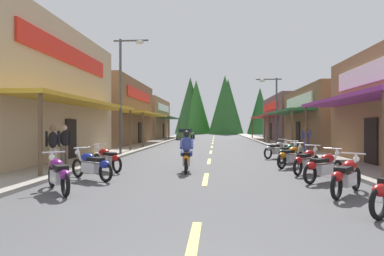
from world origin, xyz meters
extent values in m
cube|color=#4C4C4F|center=(0.00, 25.63, -0.05)|extent=(9.70, 81.26, 0.10)
cube|color=gray|center=(-5.94, 25.63, 0.06)|extent=(2.17, 81.26, 0.12)
cube|color=gray|center=(5.94, 25.63, 0.06)|extent=(2.17, 81.26, 0.12)
cube|color=#E0C64C|center=(0.00, 2.00, 0.01)|extent=(0.16, 2.40, 0.01)
cube|color=#E0C64C|center=(0.00, 7.83, 0.01)|extent=(0.16, 2.40, 0.01)
cube|color=#E0C64C|center=(0.00, 12.98, 0.01)|extent=(0.16, 2.40, 0.01)
cube|color=#E0C64C|center=(0.00, 18.45, 0.01)|extent=(0.16, 2.40, 0.01)
cube|color=#E0C64C|center=(0.00, 23.82, 0.01)|extent=(0.16, 2.40, 0.01)
cube|color=#E0C64C|center=(0.00, 29.38, 0.01)|extent=(0.16, 2.40, 0.01)
cube|color=#E0C64C|center=(0.00, 34.56, 0.01)|extent=(0.16, 2.40, 0.01)
cube|color=#E0C64C|center=(0.00, 40.93, 0.01)|extent=(0.16, 2.40, 0.01)
cube|color=#E0C64C|center=(0.00, 47.36, 0.01)|extent=(0.16, 2.40, 0.01)
cube|color=#E0C64C|center=(0.00, 53.63, 0.01)|extent=(0.16, 2.40, 0.01)
cube|color=tan|center=(-10.18, 12.79, 3.41)|extent=(6.32, 12.40, 6.82)
cube|color=gold|center=(-6.12, 12.79, 2.90)|extent=(1.80, 11.16, 0.16)
cylinder|color=brown|center=(-5.42, 7.41, 1.41)|extent=(0.14, 0.14, 2.82)
cylinder|color=brown|center=(-5.42, 18.17, 1.41)|extent=(0.14, 0.14, 2.82)
cube|color=red|center=(-6.96, 12.79, 5.32)|extent=(0.10, 8.68, 0.90)
cube|color=black|center=(-6.98, 12.79, 1.05)|extent=(0.08, 1.10, 2.10)
cube|color=brown|center=(-11.29, 27.05, 3.03)|extent=(8.54, 12.21, 6.05)
cube|color=gold|center=(-6.12, 27.05, 2.90)|extent=(1.80, 10.99, 0.16)
cylinder|color=brown|center=(-5.42, 21.76, 1.41)|extent=(0.14, 0.14, 2.82)
cylinder|color=brown|center=(-5.42, 32.35, 1.41)|extent=(0.14, 0.14, 2.82)
cube|color=red|center=(-6.96, 27.05, 4.72)|extent=(0.10, 8.55, 0.90)
cube|color=black|center=(-6.98, 27.05, 1.05)|extent=(0.08, 1.10, 2.10)
cube|color=olive|center=(-11.23, 40.68, 2.75)|extent=(8.42, 12.14, 5.51)
cube|color=#236033|center=(-6.12, 40.68, 2.90)|extent=(1.80, 10.92, 0.16)
cylinder|color=brown|center=(-5.42, 35.42, 1.41)|extent=(0.14, 0.14, 2.82)
cylinder|color=brown|center=(-5.42, 45.95, 1.41)|extent=(0.14, 0.14, 2.82)
cube|color=white|center=(-6.96, 40.68, 4.30)|extent=(0.10, 8.50, 0.90)
cube|color=black|center=(-6.98, 40.68, 1.05)|extent=(0.08, 1.10, 2.10)
cube|color=#8C338C|center=(6.12, 11.50, 2.90)|extent=(1.80, 8.56, 0.16)
cylinder|color=brown|center=(5.42, 15.59, 1.41)|extent=(0.14, 0.14, 2.82)
cube|color=white|center=(6.96, 11.50, 4.05)|extent=(0.10, 6.66, 0.90)
cube|color=black|center=(6.98, 11.50, 1.05)|extent=(0.08, 1.10, 2.10)
cube|color=brown|center=(11.40, 23.38, 2.40)|extent=(8.75, 10.60, 4.79)
cube|color=#236033|center=(6.12, 23.38, 2.90)|extent=(1.80, 9.54, 0.16)
cylinder|color=brown|center=(5.42, 18.81, 1.41)|extent=(0.14, 0.14, 2.82)
cylinder|color=brown|center=(5.42, 27.96, 1.41)|extent=(0.14, 0.14, 2.82)
cube|color=white|center=(6.96, 23.38, 3.74)|extent=(0.10, 7.42, 0.90)
cube|color=black|center=(6.98, 23.38, 1.05)|extent=(0.08, 1.10, 2.10)
cube|color=brown|center=(11.50, 36.12, 2.67)|extent=(8.95, 12.73, 5.33)
cube|color=#B72D28|center=(6.12, 36.12, 2.90)|extent=(1.80, 11.46, 0.16)
cylinder|color=brown|center=(5.42, 30.59, 1.41)|extent=(0.14, 0.14, 2.82)
cylinder|color=brown|center=(5.42, 41.65, 1.41)|extent=(0.14, 0.14, 2.82)
cube|color=red|center=(6.96, 36.12, 4.16)|extent=(0.10, 8.91, 0.90)
cube|color=black|center=(6.98, 36.12, 1.05)|extent=(0.08, 1.10, 2.10)
cylinder|color=#474C51|center=(-5.25, 15.45, 3.42)|extent=(0.14, 0.14, 6.85)
cylinder|color=#474C51|center=(-4.62, 15.45, 6.75)|extent=(2.06, 0.10, 0.10)
ellipsoid|color=silver|center=(-4.10, 15.45, 6.65)|extent=(0.50, 0.30, 0.24)
cylinder|color=#474C51|center=(5.25, 23.29, 2.84)|extent=(0.14, 0.14, 5.67)
cylinder|color=#474C51|center=(4.62, 23.29, 5.57)|extent=(2.06, 0.10, 0.10)
ellipsoid|color=silver|center=(4.10, 23.29, 5.47)|extent=(0.50, 0.30, 0.24)
torus|color=black|center=(3.35, 3.61, 0.32)|extent=(0.57, 0.47, 0.64)
ellipsoid|color=#A51414|center=(3.39, 3.64, 0.55)|extent=(0.50, 0.46, 0.24)
torus|color=black|center=(4.11, 6.33, 0.32)|extent=(0.48, 0.56, 0.64)
torus|color=black|center=(3.17, 5.16, 0.32)|extent=(0.48, 0.56, 0.64)
cube|color=silver|center=(3.64, 5.74, 0.40)|extent=(0.66, 0.72, 0.32)
ellipsoid|color=#A51414|center=(3.77, 5.90, 0.72)|extent=(0.60, 0.64, 0.28)
cube|color=black|center=(3.48, 5.55, 0.68)|extent=(0.60, 0.64, 0.12)
ellipsoid|color=#A51414|center=(3.20, 5.20, 0.55)|extent=(0.46, 0.49, 0.24)
cylinder|color=silver|center=(4.03, 6.23, 0.65)|extent=(0.28, 0.33, 0.71)
cylinder|color=silver|center=(3.95, 6.13, 1.02)|extent=(0.49, 0.41, 0.04)
sphere|color=white|center=(4.13, 6.35, 0.85)|extent=(0.16, 0.16, 0.16)
torus|color=black|center=(4.29, 8.11, 0.32)|extent=(0.55, 0.49, 0.64)
torus|color=black|center=(3.14, 7.14, 0.32)|extent=(0.55, 0.49, 0.64)
cube|color=silver|center=(3.72, 7.63, 0.40)|extent=(0.71, 0.67, 0.32)
ellipsoid|color=#A51414|center=(3.87, 7.76, 0.72)|extent=(0.63, 0.61, 0.28)
cube|color=black|center=(3.52, 7.47, 0.68)|extent=(0.64, 0.60, 0.12)
ellipsoid|color=#A51414|center=(3.18, 7.17, 0.55)|extent=(0.49, 0.47, 0.24)
cylinder|color=silver|center=(4.19, 8.03, 0.65)|extent=(0.32, 0.29, 0.71)
cylinder|color=silver|center=(4.10, 7.95, 1.02)|extent=(0.42, 0.48, 0.04)
sphere|color=white|center=(4.31, 8.13, 0.85)|extent=(0.16, 0.16, 0.16)
torus|color=black|center=(4.13, 9.85, 0.32)|extent=(0.48, 0.56, 0.64)
torus|color=black|center=(3.18, 8.68, 0.32)|extent=(0.48, 0.56, 0.64)
cube|color=silver|center=(3.66, 9.27, 0.40)|extent=(0.66, 0.72, 0.32)
ellipsoid|color=#A51414|center=(3.79, 9.42, 0.72)|extent=(0.60, 0.64, 0.28)
cube|color=black|center=(3.50, 9.07, 0.68)|extent=(0.60, 0.64, 0.12)
ellipsoid|color=#A51414|center=(3.22, 8.72, 0.55)|extent=(0.46, 0.49, 0.24)
cylinder|color=silver|center=(4.05, 9.74, 0.65)|extent=(0.28, 0.33, 0.71)
cylinder|color=silver|center=(3.98, 9.65, 1.02)|extent=(0.49, 0.41, 0.04)
sphere|color=white|center=(4.15, 9.87, 0.85)|extent=(0.16, 0.16, 0.16)
torus|color=black|center=(4.02, 11.58, 0.32)|extent=(0.51, 0.54, 0.64)
torus|color=black|center=(3.00, 10.48, 0.32)|extent=(0.51, 0.54, 0.64)
cube|color=silver|center=(3.51, 11.03, 0.40)|extent=(0.68, 0.71, 0.32)
ellipsoid|color=#BF660C|center=(3.65, 11.18, 0.72)|extent=(0.61, 0.63, 0.28)
cube|color=black|center=(3.34, 10.85, 0.68)|extent=(0.61, 0.63, 0.12)
ellipsoid|color=#BF660C|center=(3.04, 10.51, 0.55)|extent=(0.47, 0.49, 0.24)
cylinder|color=silver|center=(3.93, 11.49, 0.65)|extent=(0.30, 0.31, 0.71)
cylinder|color=silver|center=(3.85, 11.40, 1.02)|extent=(0.47, 0.43, 0.04)
sphere|color=white|center=(4.04, 11.61, 0.85)|extent=(0.16, 0.16, 0.16)
torus|color=black|center=(4.25, 13.34, 0.32)|extent=(0.46, 0.57, 0.64)
torus|color=black|center=(3.35, 12.14, 0.32)|extent=(0.46, 0.57, 0.64)
cube|color=silver|center=(3.80, 12.74, 0.40)|extent=(0.64, 0.73, 0.32)
ellipsoid|color=#0C5933|center=(3.92, 12.90, 0.72)|extent=(0.59, 0.64, 0.28)
cube|color=black|center=(3.65, 12.54, 0.68)|extent=(0.58, 0.65, 0.12)
ellipsoid|color=#0C5933|center=(3.38, 12.18, 0.55)|extent=(0.46, 0.50, 0.24)
cylinder|color=silver|center=(4.17, 13.23, 0.65)|extent=(0.27, 0.33, 0.71)
cylinder|color=silver|center=(4.10, 13.14, 1.02)|extent=(0.50, 0.39, 0.04)
sphere|color=white|center=(4.27, 13.36, 0.85)|extent=(0.16, 0.16, 0.16)
torus|color=black|center=(4.21, 15.30, 0.32)|extent=(0.55, 0.50, 0.64)
torus|color=black|center=(3.09, 14.30, 0.32)|extent=(0.55, 0.50, 0.64)
cube|color=silver|center=(3.65, 14.80, 0.40)|extent=(0.71, 0.67, 0.32)
ellipsoid|color=#99999E|center=(3.80, 14.93, 0.72)|extent=(0.63, 0.61, 0.28)
cube|color=black|center=(3.46, 14.64, 0.68)|extent=(0.63, 0.61, 0.12)
ellipsoid|color=#99999E|center=(3.13, 14.34, 0.55)|extent=(0.49, 0.47, 0.24)
cylinder|color=silver|center=(4.11, 15.21, 0.65)|extent=(0.32, 0.29, 0.71)
cylinder|color=silver|center=(4.02, 15.13, 1.02)|extent=(0.43, 0.48, 0.04)
sphere|color=white|center=(4.23, 15.32, 0.85)|extent=(0.16, 0.16, 0.16)
torus|color=black|center=(-4.31, 6.10, 0.32)|extent=(0.49, 0.55, 0.64)
torus|color=black|center=(-3.34, 4.96, 0.32)|extent=(0.49, 0.55, 0.64)
cube|color=silver|center=(-3.83, 5.53, 0.40)|extent=(0.67, 0.72, 0.32)
ellipsoid|color=#721972|center=(-3.96, 5.68, 0.72)|extent=(0.61, 0.63, 0.28)
cube|color=black|center=(-3.67, 5.34, 0.68)|extent=(0.60, 0.64, 0.12)
ellipsoid|color=#721972|center=(-3.38, 5.00, 0.55)|extent=(0.47, 0.49, 0.24)
cylinder|color=silver|center=(-4.23, 6.00, 0.65)|extent=(0.29, 0.32, 0.71)
cylinder|color=silver|center=(-4.15, 5.91, 1.02)|extent=(0.48, 0.42, 0.04)
sphere|color=white|center=(-4.33, 6.13, 0.85)|extent=(0.16, 0.16, 0.16)
torus|color=black|center=(-4.34, 7.82, 0.32)|extent=(0.59, 0.43, 0.64)
torus|color=black|center=(-3.08, 7.01, 0.32)|extent=(0.59, 0.43, 0.64)
cube|color=silver|center=(-3.71, 7.42, 0.40)|extent=(0.74, 0.61, 0.32)
ellipsoid|color=navy|center=(-3.88, 7.52, 0.72)|extent=(0.64, 0.57, 0.28)
cube|color=black|center=(-3.50, 7.28, 0.68)|extent=(0.66, 0.56, 0.12)
ellipsoid|color=navy|center=(-3.12, 7.04, 0.55)|extent=(0.50, 0.44, 0.24)
cylinder|color=silver|center=(-4.23, 7.75, 0.65)|extent=(0.35, 0.25, 0.71)
cylinder|color=silver|center=(-4.13, 7.69, 1.02)|extent=(0.36, 0.53, 0.04)
sphere|color=white|center=(-4.37, 7.84, 0.85)|extent=(0.16, 0.16, 0.16)
torus|color=black|center=(-4.46, 9.87, 0.32)|extent=(0.55, 0.50, 0.64)
torus|color=black|center=(-3.33, 8.89, 0.32)|extent=(0.55, 0.50, 0.64)
cube|color=silver|center=(-3.90, 9.38, 0.40)|extent=(0.71, 0.67, 0.32)
ellipsoid|color=#A51414|center=(-4.05, 9.51, 0.72)|extent=(0.63, 0.61, 0.28)
cube|color=black|center=(-3.71, 9.21, 0.68)|extent=(0.64, 0.61, 0.12)
ellipsoid|color=#A51414|center=(-3.37, 8.92, 0.55)|extent=(0.49, 0.47, 0.24)
cylinder|color=silver|center=(-4.36, 9.79, 0.65)|extent=(0.32, 0.29, 0.71)
cylinder|color=silver|center=(-4.27, 9.71, 1.02)|extent=(0.43, 0.48, 0.04)
sphere|color=white|center=(-4.48, 9.89, 0.85)|extent=(0.16, 0.16, 0.16)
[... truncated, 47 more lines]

